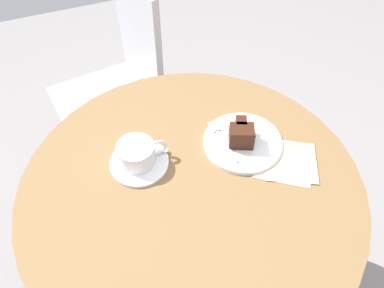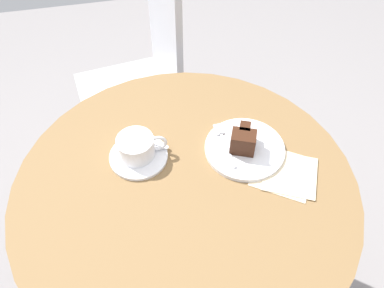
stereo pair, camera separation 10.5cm
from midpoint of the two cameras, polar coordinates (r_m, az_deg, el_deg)
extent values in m
cylinder|color=brown|center=(1.03, -3.00, -6.60)|extent=(0.87, 0.87, 0.03)
cylinder|color=#B7B7BC|center=(1.35, -2.36, -15.13)|extent=(0.07, 0.07, 0.69)
cylinder|color=white|center=(1.07, -10.20, -2.79)|extent=(0.15, 0.15, 0.01)
cylinder|color=white|center=(1.05, -10.71, -1.50)|extent=(0.10, 0.10, 0.06)
cylinder|color=#D6B789|center=(1.03, -10.93, -0.54)|extent=(0.09, 0.09, 0.00)
torus|color=white|center=(1.05, -7.78, -0.67)|extent=(0.05, 0.01, 0.05)
cube|color=#B7B7BC|center=(1.09, -9.33, -0.57)|extent=(0.08, 0.06, 0.00)
ellipsoid|color=#B7B7BC|center=(1.08, -6.73, -1.10)|extent=(0.02, 0.02, 0.00)
cylinder|color=white|center=(1.10, 4.43, 0.06)|extent=(0.21, 0.21, 0.01)
cube|color=#422619|center=(1.08, 4.13, 0.42)|extent=(0.08, 0.07, 0.02)
cube|color=#422619|center=(1.10, 4.10, 1.70)|extent=(0.04, 0.04, 0.02)
cube|color=#381C0F|center=(1.07, 4.17, 0.89)|extent=(0.08, 0.07, 0.01)
cube|color=#381C0F|center=(1.09, 4.14, 2.18)|extent=(0.04, 0.04, 0.01)
cube|color=#422619|center=(1.06, 4.21, 1.37)|extent=(0.08, 0.07, 0.02)
cube|color=#422619|center=(1.08, 4.18, 2.66)|extent=(0.04, 0.04, 0.02)
cube|color=#381C0F|center=(1.05, 4.26, 1.86)|extent=(0.08, 0.07, 0.01)
cube|color=#381C0F|center=(1.07, 4.22, 3.15)|extent=(0.04, 0.04, 0.01)
cube|color=#381C0F|center=(1.05, 4.22, 0.14)|extent=(0.06, 0.03, 0.06)
cube|color=#B7B7BC|center=(1.08, 2.16, -0.45)|extent=(0.01, 0.12, 0.00)
cube|color=#B7B7BC|center=(1.12, 0.47, 2.30)|extent=(0.02, 0.04, 0.00)
cube|color=beige|center=(1.08, 10.05, -2.52)|extent=(0.20, 0.20, 0.00)
cube|color=beige|center=(1.08, 11.01, -2.62)|extent=(0.18, 0.18, 0.00)
cylinder|color=#BCBCC1|center=(1.96, -18.51, 2.13)|extent=(0.02, 0.02, 0.42)
cylinder|color=#BCBCC1|center=(1.75, -15.59, -4.73)|extent=(0.02, 0.02, 0.42)
cylinder|color=#BCBCC1|center=(2.00, -9.82, 5.49)|extent=(0.02, 0.02, 0.42)
cylinder|color=#BCBCC1|center=(1.79, -5.92, -0.83)|extent=(0.02, 0.02, 0.42)
cube|color=#BCBCC1|center=(1.70, -13.75, 5.61)|extent=(0.43, 0.43, 0.02)
cube|color=#BCBCC1|center=(1.58, -9.41, 14.47)|extent=(0.07, 0.36, 0.49)
camera|label=1|loc=(0.05, -92.87, -3.40)|focal=38.00mm
camera|label=2|loc=(0.05, 87.13, 3.40)|focal=38.00mm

